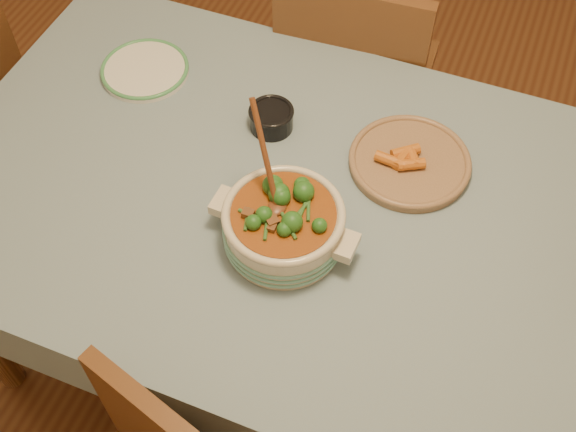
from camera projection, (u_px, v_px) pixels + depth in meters
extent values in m
plane|color=#4E2716|center=(285.00, 339.00, 2.30)|extent=(4.50, 4.50, 0.00)
cube|color=brown|center=(284.00, 203.00, 1.71)|extent=(1.60, 1.00, 0.05)
cube|color=slate|center=(284.00, 196.00, 1.69)|extent=(1.68, 1.08, 0.01)
cylinder|color=brown|center=(130.00, 110.00, 2.41)|extent=(0.07, 0.07, 0.70)
cylinder|color=brown|center=(573.00, 244.00, 2.09)|extent=(0.07, 0.07, 0.70)
cylinder|color=beige|center=(284.00, 228.00, 1.57)|extent=(0.27, 0.27, 0.10)
torus|color=beige|center=(284.00, 214.00, 1.53)|extent=(0.27, 0.27, 0.02)
cube|color=beige|center=(347.00, 246.00, 1.52)|extent=(0.04, 0.07, 0.03)
cube|color=beige|center=(223.00, 202.00, 1.59)|extent=(0.04, 0.07, 0.03)
cylinder|color=#8D4B14|center=(284.00, 216.00, 1.53)|extent=(0.23, 0.23, 0.02)
cylinder|color=silver|center=(145.00, 70.00, 1.92)|extent=(0.30, 0.30, 0.02)
torus|color=#3F8C53|center=(145.00, 68.00, 1.91)|extent=(0.23, 0.23, 0.01)
cylinder|color=black|center=(271.00, 119.00, 1.79)|extent=(0.12, 0.12, 0.05)
torus|color=black|center=(271.00, 111.00, 1.77)|extent=(0.11, 0.11, 0.01)
cylinder|color=black|center=(271.00, 114.00, 1.78)|extent=(0.09, 0.09, 0.01)
cylinder|color=#9D7557|center=(409.00, 163.00, 1.73)|extent=(0.33, 0.33, 0.02)
torus|color=#9D7557|center=(410.00, 160.00, 1.72)|extent=(0.29, 0.29, 0.02)
cube|color=brown|center=(359.00, 75.00, 2.34)|extent=(0.46, 0.46, 0.04)
cube|color=brown|center=(348.00, 59.00, 2.04)|extent=(0.44, 0.07, 0.47)
cylinder|color=brown|center=(418.00, 100.00, 2.60)|extent=(0.04, 0.04, 0.47)
cylinder|color=brown|center=(319.00, 77.00, 2.67)|extent=(0.04, 0.04, 0.47)
cylinder|color=brown|center=(394.00, 176.00, 2.39)|extent=(0.04, 0.04, 0.47)
cylinder|color=brown|center=(287.00, 150.00, 2.46)|extent=(0.04, 0.04, 0.47)
cylinder|color=brown|center=(553.00, 417.00, 1.92)|extent=(0.04, 0.04, 0.45)
cylinder|color=brown|center=(42.00, 140.00, 2.51)|extent=(0.04, 0.04, 0.42)
cylinder|color=brown|center=(7.00, 218.00, 2.32)|extent=(0.04, 0.04, 0.42)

